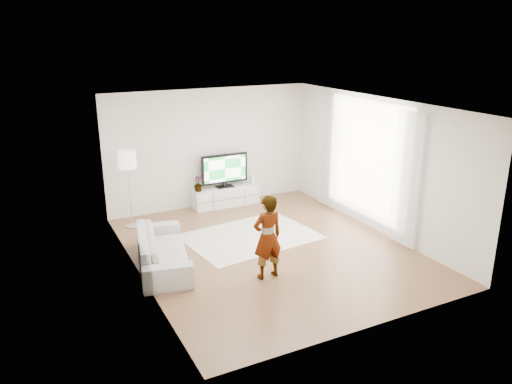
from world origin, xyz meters
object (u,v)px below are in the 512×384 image
media_console (226,196)px  floor_lamp (127,163)px  rug (250,237)px  player (268,237)px  sofa (163,249)px  television (225,169)px

media_console → floor_lamp: floor_lamp is taller
rug → floor_lamp: 2.99m
rug → player: (-0.52, -1.72, 0.74)m
media_console → sofa: sofa is taller
media_console → player: (-0.85, -3.76, 0.52)m
media_console → television: bearing=90.0°
media_console → sofa: 3.41m
rug → player: player is taller
rug → player: bearing=-106.8°
television → player: player is taller
player → floor_lamp: bearing=-68.0°
television → rug: 2.27m
player → television: bearing=-104.7°
rug → floor_lamp: size_ratio=1.54×
television → rug: television is taller
player → sofa: (-1.46, 1.25, -0.43)m
player → media_console: bearing=-104.8°
player → floor_lamp: size_ratio=0.88×
media_console → sofa: size_ratio=0.76×
television → rug: (-0.33, -2.07, -0.89)m
media_console → television: television is taller
rug → television: bearing=81.0°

